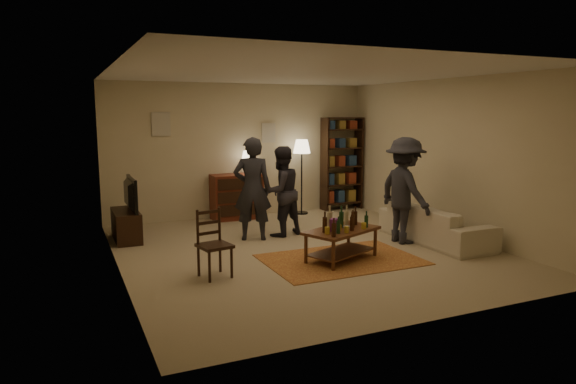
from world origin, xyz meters
TOP-DOWN VIEW (x-y plane):
  - floor at (0.00, 0.00)m, footprint 6.00×6.00m
  - room_shell at (-0.65, 2.98)m, footprint 6.00×6.00m
  - rug at (0.25, -0.70)m, footprint 2.20×1.50m
  - coffee_table at (0.25, -0.70)m, footprint 1.27×1.00m
  - dining_chair at (-1.65, -0.66)m, footprint 0.46×0.46m
  - tv_stand at (-2.44, 1.80)m, footprint 0.40×1.00m
  - dresser at (-0.19, 2.71)m, footprint 1.00×0.50m
  - bookshelf at (2.25, 2.78)m, footprint 0.90×0.34m
  - floor_lamp at (1.21, 2.65)m, footprint 0.36×0.36m
  - sofa at (2.20, -0.40)m, footprint 0.81×2.08m
  - person_left at (-0.50, 0.97)m, footprint 0.73×0.60m
  - person_right at (0.05, 1.04)m, footprint 0.88×0.77m
  - person_by_sofa at (1.70, -0.22)m, footprint 0.66×1.13m

SIDE VIEW (x-z plane):
  - floor at x=0.00m, z-range 0.00..0.00m
  - rug at x=0.25m, z-range 0.00..0.01m
  - sofa at x=2.20m, z-range 0.00..0.61m
  - tv_stand at x=-2.44m, z-range -0.14..0.91m
  - coffee_table at x=0.25m, z-range 0.01..0.80m
  - dining_chair at x=-1.65m, z-range 0.02..0.92m
  - dresser at x=-0.19m, z-range -0.20..1.16m
  - person_right at x=0.05m, z-range 0.00..1.55m
  - person_left at x=-0.50m, z-range 0.00..1.72m
  - person_by_sofa at x=1.70m, z-range 0.00..1.73m
  - bookshelf at x=2.25m, z-range 0.03..2.04m
  - floor_lamp at x=1.21m, z-range 0.54..2.10m
  - room_shell at x=-0.65m, z-range -1.19..4.81m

